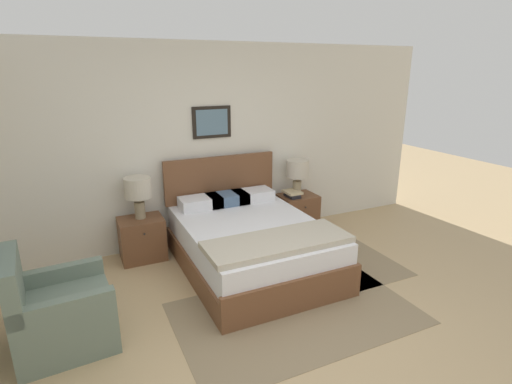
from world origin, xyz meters
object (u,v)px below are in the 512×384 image
at_px(bed, 251,243).
at_px(nightstand_near_window, 142,239).
at_px(table_lamp_by_door, 297,171).
at_px(table_lamp_near_window, 138,190).
at_px(nightstand_by_door, 297,212).
at_px(armchair, 59,314).

bearing_deg(bed, nightstand_near_window, 144.61).
distance_m(bed, table_lamp_by_door, 1.49).
relative_size(table_lamp_near_window, table_lamp_by_door, 1.00).
bearing_deg(table_lamp_near_window, nightstand_by_door, -0.72).
xyz_separation_m(nightstand_by_door, table_lamp_near_window, (-2.21, 0.03, 0.62)).
xyz_separation_m(nightstand_near_window, nightstand_by_door, (2.22, 0.00, 0.00)).
height_order(bed, table_lamp_by_door, bed).
bearing_deg(bed, table_lamp_near_window, 143.47).
height_order(bed, armchair, bed).
height_order(armchair, table_lamp_by_door, table_lamp_by_door).
xyz_separation_m(armchair, nightstand_near_window, (0.92, 1.38, -0.04)).
height_order(bed, nightstand_by_door, bed).
bearing_deg(bed, nightstand_by_door, 35.39).
relative_size(armchair, table_lamp_by_door, 1.75).
bearing_deg(table_lamp_by_door, bed, -143.57).
bearing_deg(table_lamp_near_window, table_lamp_by_door, 0.00).
xyz_separation_m(bed, table_lamp_by_door, (1.11, 0.82, 0.56)).
xyz_separation_m(nightstand_by_door, table_lamp_by_door, (-0.00, 0.03, 0.62)).
xyz_separation_m(nightstand_near_window, table_lamp_by_door, (2.22, 0.03, 0.62)).
distance_m(bed, table_lamp_near_window, 1.48).
bearing_deg(nightstand_by_door, armchair, -156.28).
bearing_deg(table_lamp_by_door, nightstand_by_door, -81.63).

